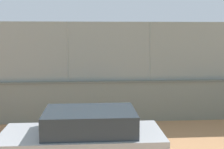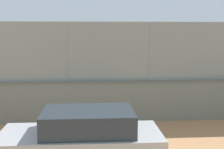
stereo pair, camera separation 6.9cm
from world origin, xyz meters
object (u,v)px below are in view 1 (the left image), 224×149
Objects in this scene: player_at_service_line at (67,74)px; sports_ball at (158,59)px; player_crossing_court at (146,66)px; parked_car_silver at (84,140)px.

sports_ball is at bearing -152.69° from player_at_service_line.
player_at_service_line is at bearing 27.31° from sports_ball.
player_crossing_court is 0.98× the size of player_at_service_line.
sports_ball is at bearing 126.22° from player_crossing_court.
sports_ball is at bearing -109.16° from parked_car_silver.
sports_ball reaches higher than parked_car_silver.
player_crossing_court is at bearing -105.80° from parked_car_silver.
parked_car_silver is at bearing 96.46° from player_at_service_line.
player_crossing_court is at bearing -53.78° from sports_ball.
sports_ball is (-0.68, 0.92, 0.60)m from player_crossing_court.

